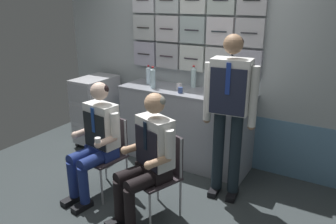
{
  "coord_description": "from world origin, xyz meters",
  "views": [
    {
      "loc": [
        1.77,
        -2.4,
        2.02
      ],
      "look_at": [
        0.17,
        0.31,
        0.94
      ],
      "focal_mm": 35.44,
      "sensor_mm": 36.0,
      "label": 1
    }
  ],
  "objects_px": {
    "crew_member_right": "(148,154)",
    "espresso_cup_small": "(180,90)",
    "folding_chair_right": "(162,166)",
    "crew_member_left": "(96,137)",
    "folding_chair_left": "(109,147)",
    "crew_member_standing": "(229,104)",
    "service_trolley": "(96,109)",
    "sparkling_bottle_green": "(193,77)"
  },
  "relations": [
    {
      "from": "folding_chair_left",
      "to": "crew_member_left",
      "type": "bearing_deg",
      "value": -98.44
    },
    {
      "from": "folding_chair_right",
      "to": "crew_member_right",
      "type": "height_order",
      "value": "crew_member_right"
    },
    {
      "from": "service_trolley",
      "to": "crew_member_right",
      "type": "relative_size",
      "value": 0.79
    },
    {
      "from": "crew_member_left",
      "to": "crew_member_right",
      "type": "relative_size",
      "value": 0.99
    },
    {
      "from": "crew_member_left",
      "to": "crew_member_right",
      "type": "bearing_deg",
      "value": -6.11
    },
    {
      "from": "crew_member_left",
      "to": "crew_member_right",
      "type": "xyz_separation_m",
      "value": [
        0.69,
        -0.07,
        0.01
      ]
    },
    {
      "from": "service_trolley",
      "to": "folding_chair_right",
      "type": "bearing_deg",
      "value": -29.32
    },
    {
      "from": "folding_chair_right",
      "to": "sparkling_bottle_green",
      "type": "distance_m",
      "value": 1.42
    },
    {
      "from": "crew_member_standing",
      "to": "sparkling_bottle_green",
      "type": "xyz_separation_m",
      "value": [
        -0.73,
        0.66,
        0.06
      ]
    },
    {
      "from": "folding_chair_right",
      "to": "sparkling_bottle_green",
      "type": "relative_size",
      "value": 2.97
    },
    {
      "from": "service_trolley",
      "to": "sparkling_bottle_green",
      "type": "distance_m",
      "value": 1.52
    },
    {
      "from": "crew_member_left",
      "to": "folding_chair_right",
      "type": "bearing_deg",
      "value": 5.72
    },
    {
      "from": "folding_chair_left",
      "to": "folding_chair_right",
      "type": "bearing_deg",
      "value": -6.58
    },
    {
      "from": "crew_member_right",
      "to": "espresso_cup_small",
      "type": "height_order",
      "value": "crew_member_right"
    },
    {
      "from": "folding_chair_left",
      "to": "espresso_cup_small",
      "type": "bearing_deg",
      "value": 64.5
    },
    {
      "from": "folding_chair_left",
      "to": "service_trolley",
      "type": "bearing_deg",
      "value": 137.98
    },
    {
      "from": "crew_member_left",
      "to": "folding_chair_right",
      "type": "xyz_separation_m",
      "value": [
        0.75,
        0.08,
        -0.17
      ]
    },
    {
      "from": "crew_member_right",
      "to": "espresso_cup_small",
      "type": "distance_m",
      "value": 1.16
    },
    {
      "from": "crew_member_standing",
      "to": "espresso_cup_small",
      "type": "xyz_separation_m",
      "value": [
        -0.74,
        0.34,
        -0.03
      ]
    },
    {
      "from": "service_trolley",
      "to": "crew_member_right",
      "type": "distance_m",
      "value": 1.96
    },
    {
      "from": "espresso_cup_small",
      "to": "crew_member_left",
      "type": "bearing_deg",
      "value": -113.05
    },
    {
      "from": "folding_chair_left",
      "to": "folding_chair_right",
      "type": "relative_size",
      "value": 1.0
    },
    {
      "from": "crew_member_left",
      "to": "folding_chair_left",
      "type": "bearing_deg",
      "value": 81.56
    },
    {
      "from": "crew_member_standing",
      "to": "crew_member_right",
      "type": "bearing_deg",
      "value": -122.42
    },
    {
      "from": "folding_chair_right",
      "to": "sparkling_bottle_green",
      "type": "xyz_separation_m",
      "value": [
        -0.31,
        1.26,
        0.59
      ]
    },
    {
      "from": "crew_member_standing",
      "to": "folding_chair_left",
      "type": "bearing_deg",
      "value": -155.65
    },
    {
      "from": "folding_chair_right",
      "to": "espresso_cup_small",
      "type": "xyz_separation_m",
      "value": [
        -0.32,
        0.94,
        0.49
      ]
    },
    {
      "from": "folding_chair_right",
      "to": "crew_member_left",
      "type": "bearing_deg",
      "value": -174.28
    },
    {
      "from": "crew_member_right",
      "to": "crew_member_standing",
      "type": "distance_m",
      "value": 0.96
    },
    {
      "from": "folding_chair_left",
      "to": "sparkling_bottle_green",
      "type": "bearing_deg",
      "value": 70.37
    },
    {
      "from": "service_trolley",
      "to": "folding_chair_right",
      "type": "xyz_separation_m",
      "value": [
        1.68,
        -0.94,
        -0.02
      ]
    },
    {
      "from": "folding_chair_right",
      "to": "espresso_cup_small",
      "type": "distance_m",
      "value": 1.11
    },
    {
      "from": "crew_member_left",
      "to": "sparkling_bottle_green",
      "type": "bearing_deg",
      "value": 71.64
    },
    {
      "from": "folding_chair_right",
      "to": "espresso_cup_small",
      "type": "height_order",
      "value": "espresso_cup_small"
    },
    {
      "from": "service_trolley",
      "to": "sparkling_bottle_green",
      "type": "height_order",
      "value": "sparkling_bottle_green"
    },
    {
      "from": "crew_member_standing",
      "to": "espresso_cup_small",
      "type": "relative_size",
      "value": 25.1
    },
    {
      "from": "folding_chair_left",
      "to": "folding_chair_right",
      "type": "distance_m",
      "value": 0.73
    },
    {
      "from": "crew_member_right",
      "to": "sparkling_bottle_green",
      "type": "distance_m",
      "value": 1.49
    },
    {
      "from": "folding_chair_left",
      "to": "crew_member_left",
      "type": "height_order",
      "value": "crew_member_left"
    },
    {
      "from": "espresso_cup_small",
      "to": "folding_chair_right",
      "type": "bearing_deg",
      "value": -71.4
    },
    {
      "from": "crew_member_right",
      "to": "espresso_cup_small",
      "type": "xyz_separation_m",
      "value": [
        -0.26,
        1.09,
        0.32
      ]
    },
    {
      "from": "service_trolley",
      "to": "folding_chair_right",
      "type": "relative_size",
      "value": 1.19
    }
  ]
}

